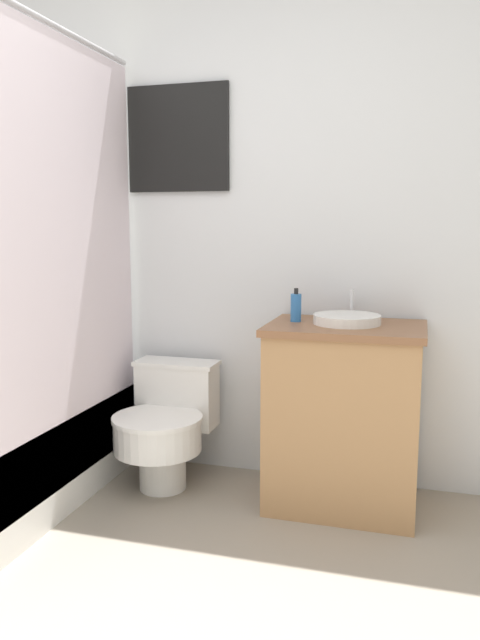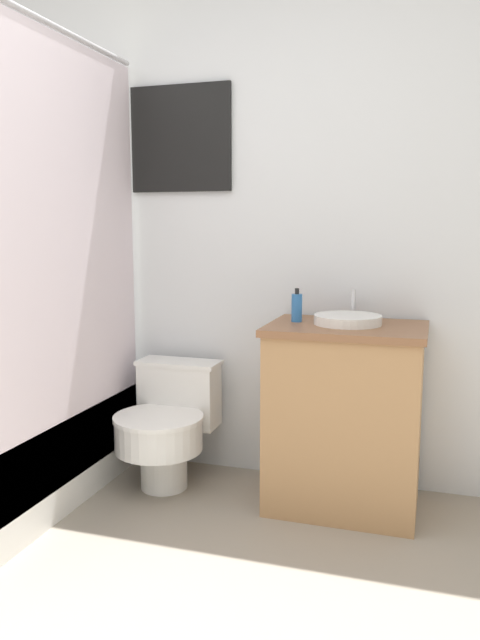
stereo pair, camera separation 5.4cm
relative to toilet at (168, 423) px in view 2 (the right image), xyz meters
name	(u,v)px [view 2 (the right image)]	position (x,y,z in m)	size (l,w,h in m)	color
wall_back	(213,216)	(0.13, 0.30, 0.96)	(3.05, 0.07, 2.50)	silver
shower_area	(4,448)	(-0.56, -0.45, -0.03)	(0.63, 1.45, 1.98)	white
toilet	(168,423)	(0.00, 0.00, 0.00)	(0.41, 0.54, 0.56)	white
vanity	(345,416)	(0.82, 0.02, 0.10)	(0.66, 0.49, 0.80)	#AD7F51
sink	(348,319)	(0.82, 0.04, 0.52)	(0.28, 0.32, 0.13)	white
soap_bottle	(297,307)	(0.60, 0.05, 0.56)	(0.05, 0.05, 0.15)	#2D6BB2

